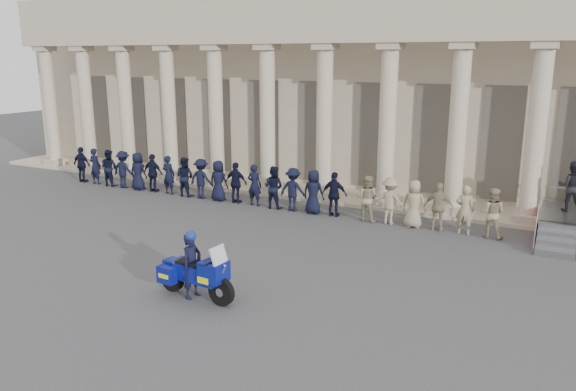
{
  "coord_description": "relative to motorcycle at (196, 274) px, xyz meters",
  "views": [
    {
      "loc": [
        7.63,
        -12.63,
        5.82
      ],
      "look_at": [
        -0.08,
        2.43,
        1.6
      ],
      "focal_mm": 35.0,
      "sensor_mm": 36.0,
      "label": 1
    }
  ],
  "objects": [
    {
      "name": "officer_rank",
      "position": [
        -3.44,
        8.29,
        0.2
      ],
      "size": [
        19.31,
        0.64,
        1.68
      ],
      "color": "black",
      "rests_on": "ground"
    },
    {
      "name": "building",
      "position": [
        0.22,
        16.96,
        3.88
      ],
      "size": [
        40.0,
        12.5,
        9.0
      ],
      "color": "tan",
      "rests_on": "ground"
    },
    {
      "name": "ground",
      "position": [
        0.22,
        2.22,
        -0.64
      ],
      "size": [
        90.0,
        90.0,
        0.0
      ],
      "primitive_type": "plane",
      "color": "#3F3F42",
      "rests_on": "ground"
    },
    {
      "name": "rider",
      "position": [
        -0.13,
        0.01,
        0.22
      ],
      "size": [
        0.45,
        0.63,
        1.73
      ],
      "rotation": [
        0.0,
        0.0,
        1.47
      ],
      "color": "black",
      "rests_on": "ground"
    },
    {
      "name": "motorcycle",
      "position": [
        0.0,
        0.0,
        0.0
      ],
      "size": [
        2.31,
        0.97,
        1.48
      ],
      "rotation": [
        0.0,
        0.0,
        -0.1
      ],
      "color": "black",
      "rests_on": "ground"
    }
  ]
}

